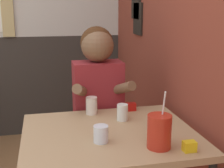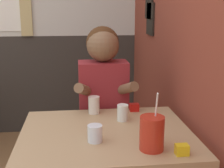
# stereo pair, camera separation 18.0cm
# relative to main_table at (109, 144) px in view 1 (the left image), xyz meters

# --- Properties ---
(brick_wall_right) EXTENTS (0.08, 4.21, 2.70)m
(brick_wall_right) POSITION_rel_main_table_xyz_m (0.54, 0.80, 0.68)
(brick_wall_right) COLOR brown
(brick_wall_right) RESTS_ON ground_plane
(main_table) EXTENTS (0.93, 0.78, 0.74)m
(main_table) POSITION_rel_main_table_xyz_m (0.00, 0.00, 0.00)
(main_table) COLOR tan
(main_table) RESTS_ON ground_plane
(person_seated) EXTENTS (0.42, 0.42, 1.28)m
(person_seated) POSITION_rel_main_table_xyz_m (0.03, 0.53, 0.02)
(person_seated) COLOR maroon
(person_seated) RESTS_ON ground_plane
(cocktail_pitcher) EXTENTS (0.12, 0.12, 0.28)m
(cocktail_pitcher) POSITION_rel_main_table_xyz_m (0.19, -0.24, 0.16)
(cocktail_pitcher) COLOR #B22819
(cocktail_pitcher) RESTS_ON main_table
(glass_near_pitcher) EXTENTS (0.08, 0.08, 0.09)m
(glass_near_pitcher) POSITION_rel_main_table_xyz_m (-0.07, -0.12, 0.12)
(glass_near_pitcher) COLOR silver
(glass_near_pitcher) RESTS_ON main_table
(glass_center) EXTENTS (0.07, 0.07, 0.10)m
(glass_center) POSITION_rel_main_table_xyz_m (0.12, 0.16, 0.12)
(glass_center) COLOR silver
(glass_center) RESTS_ON main_table
(glass_far_side) EXTENTS (0.07, 0.07, 0.11)m
(glass_far_side) POSITION_rel_main_table_xyz_m (-0.05, 0.32, 0.13)
(glass_far_side) COLOR silver
(glass_far_side) RESTS_ON main_table
(condiment_ketchup) EXTENTS (0.06, 0.04, 0.05)m
(condiment_ketchup) POSITION_rel_main_table_xyz_m (0.22, 0.33, 0.10)
(condiment_ketchup) COLOR #B7140F
(condiment_ketchup) RESTS_ON main_table
(condiment_mustard) EXTENTS (0.06, 0.04, 0.05)m
(condiment_mustard) POSITION_rel_main_table_xyz_m (0.32, -0.31, 0.10)
(condiment_mustard) COLOR yellow
(condiment_mustard) RESTS_ON main_table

